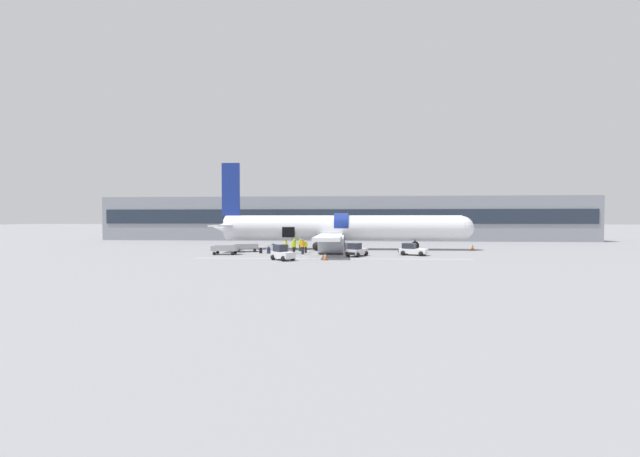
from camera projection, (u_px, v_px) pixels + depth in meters
ground_plane at (337, 254)px, 47.06m from camera, size 500.00×500.00×0.00m
apron_marking_line at (331, 259)px, 41.39m from camera, size 29.47×1.01×0.01m
terminal_strip at (342, 219)px, 80.02m from camera, size 94.44×12.62×8.47m
airplane at (338, 228)px, 54.09m from camera, size 35.93×28.85×12.06m
baggage_tug_lead at (282, 254)px, 39.94m from camera, size 2.78×2.76×1.58m
baggage_tug_mid at (356, 251)px, 44.07m from camera, size 2.62×3.43×1.51m
baggage_tug_rear at (412, 250)px, 45.41m from camera, size 3.48×2.76×1.39m
baggage_cart_loading at (278, 248)px, 49.63m from camera, size 3.43×2.31×1.02m
baggage_cart_queued at (247, 248)px, 50.26m from camera, size 3.98×2.37×0.95m
baggage_cart_empty at (226, 250)px, 46.26m from camera, size 4.00×1.95×1.04m
ground_crew_loader_a at (300, 244)px, 50.81m from camera, size 0.57×0.52×1.69m
ground_crew_loader_b at (306, 246)px, 48.49m from camera, size 0.53×0.47×1.57m
ground_crew_driver at (295, 243)px, 52.31m from camera, size 0.44×0.62×1.80m
ground_crew_supervisor at (294, 246)px, 47.50m from camera, size 0.58×0.45×1.65m
ground_crew_helper at (303, 246)px, 46.53m from camera, size 0.63×0.51×1.81m
ground_crew_marshal at (286, 246)px, 47.29m from camera, size 0.49×0.59×1.69m
suitcase_on_tarmac_upright at (269, 251)px, 47.58m from camera, size 0.42×0.31×0.82m
suitcase_on_tarmac_spare at (261, 251)px, 47.91m from camera, size 0.41×0.38×0.69m
safety_cone_nose at (473, 248)px, 52.17m from camera, size 0.65×0.65×0.79m
safety_cone_engine_left at (325, 256)px, 40.09m from camera, size 0.54×0.54×0.78m
safety_cone_wingtip at (347, 251)px, 47.40m from camera, size 0.52×0.52×0.78m
safety_cone_tail at (222, 247)px, 54.17m from camera, size 0.59×0.59×0.56m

